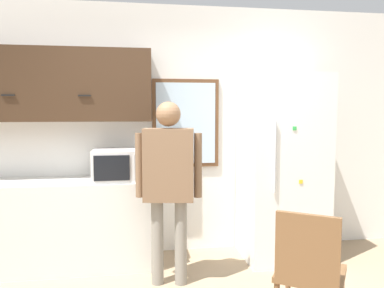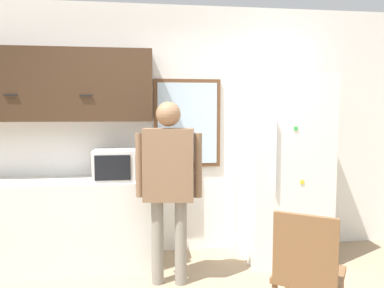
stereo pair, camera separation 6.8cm
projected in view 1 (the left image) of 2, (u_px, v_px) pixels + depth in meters
back_wall at (170, 131)px, 4.13m from camera, size 6.00×0.06×2.70m
counter at (52, 225)px, 3.72m from camera, size 1.99×0.57×0.88m
upper_cabinets at (50, 85)px, 3.72m from camera, size 1.99×0.34×0.72m
microwave at (117, 165)px, 3.71m from camera, size 0.47×0.42×0.31m
person at (169, 174)px, 3.32m from camera, size 0.58×0.29×1.65m
refrigerator at (282, 167)px, 3.96m from camera, size 0.82×0.72×1.94m
chair at (309, 268)px, 2.57m from camera, size 0.62×0.62×0.90m
window at (186, 123)px, 4.10m from camera, size 0.73×0.05×0.96m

